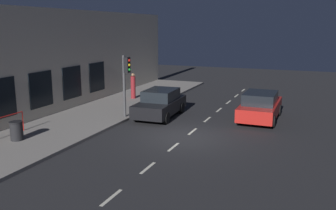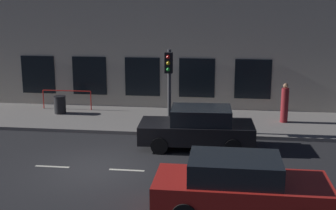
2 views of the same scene
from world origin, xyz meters
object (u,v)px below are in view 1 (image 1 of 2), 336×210
Objects in this scene: parked_car_0 at (260,106)px; parked_car_1 at (160,103)px; pedestrian_0 at (133,87)px; trash_bin at (17,131)px; traffic_light at (126,76)px.

parked_car_1 is (5.45, 1.44, -0.00)m from parked_car_0.
trash_bin is at bearing -26.62° from pedestrian_0.
traffic_light is 1.93× the size of pedestrian_0.
parked_car_0 and parked_car_1 have the same top height.
parked_car_1 is at bearing -139.12° from traffic_light.
pedestrian_0 reaches higher than trash_bin.
trash_bin is at bearing 57.43° from parked_car_1.
trash_bin is (2.47, 5.66, -1.90)m from traffic_light.
parked_car_1 reaches higher than trash_bin.
parked_car_0 is 2.57× the size of pedestrian_0.
parked_car_0 is 5.33× the size of trash_bin.
traffic_light is at bearing -158.50° from parked_car_0.
parked_car_0 reaches higher than trash_bin.
parked_car_1 is (-1.50, -1.29, -1.70)m from traffic_light.
parked_car_1 is at bearing -165.18° from parked_car_0.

